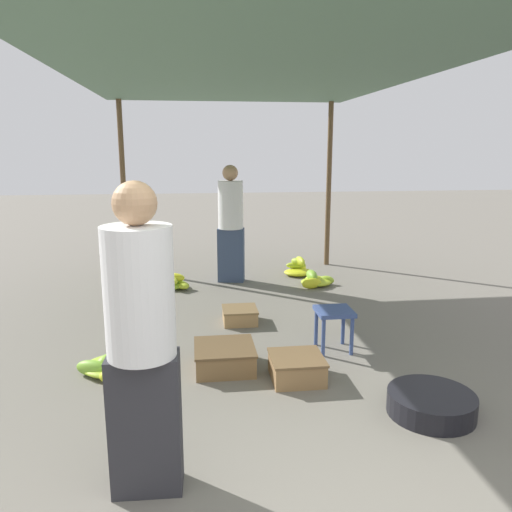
{
  "coord_description": "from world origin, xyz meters",
  "views": [
    {
      "loc": [
        -0.58,
        -1.74,
        1.9
      ],
      "look_at": [
        0.0,
        2.77,
        0.91
      ],
      "focal_mm": 35.0,
      "sensor_mm": 36.0,
      "label": 1
    }
  ],
  "objects": [
    {
      "name": "canopy_post_back_right",
      "position": [
        1.62,
        6.16,
        1.31
      ],
      "size": [
        0.08,
        0.08,
        2.61
      ],
      "primitive_type": "cylinder",
      "color": "brown",
      "rests_on": "ground"
    },
    {
      "name": "basin_black",
      "position": [
        1.11,
        1.39,
        0.08
      ],
      "size": [
        0.63,
        0.63,
        0.16
      ],
      "color": "black",
      "rests_on": "ground"
    },
    {
      "name": "crate_mid",
      "position": [
        -0.09,
        3.51,
        0.08
      ],
      "size": [
        0.38,
        0.38,
        0.17
      ],
      "color": "#9E7A4C",
      "rests_on": "ground"
    },
    {
      "name": "banana_pile_left_0",
      "position": [
        -1.27,
        2.38,
        0.06
      ],
      "size": [
        0.7,
        0.56,
        0.17
      ],
      "color": "#7BB536",
      "rests_on": "ground"
    },
    {
      "name": "vendor_foreground",
      "position": [
        -0.86,
        0.83,
        0.9
      ],
      "size": [
        0.39,
        0.38,
        1.74
      ],
      "color": "#2D2D33",
      "rests_on": "ground"
    },
    {
      "name": "canopy_tarp",
      "position": [
        0.0,
        3.23,
        2.63
      ],
      "size": [
        3.64,
        6.26,
        0.04
      ],
      "primitive_type": "cube",
      "color": "#567A60",
      "rests_on": "canopy_post_front_left"
    },
    {
      "name": "crate_far",
      "position": [
        0.25,
        2.06,
        0.1
      ],
      "size": [
        0.44,
        0.44,
        0.21
      ],
      "color": "olive",
      "rests_on": "ground"
    },
    {
      "name": "banana_pile_left_1",
      "position": [
        -0.89,
        4.99,
        0.09
      ],
      "size": [
        0.55,
        0.42,
        0.22
      ],
      "color": "yellow",
      "rests_on": "ground"
    },
    {
      "name": "banana_pile_right_0",
      "position": [
        1.13,
        4.91,
        0.07
      ],
      "size": [
        0.54,
        0.51,
        0.21
      ],
      "color": "#9EC330",
      "rests_on": "ground"
    },
    {
      "name": "stool",
      "position": [
        0.73,
        2.63,
        0.33
      ],
      "size": [
        0.34,
        0.34,
        0.41
      ],
      "color": "#384C84",
      "rests_on": "ground"
    },
    {
      "name": "shopper_walking_mid",
      "position": [
        -0.04,
        5.3,
        0.87
      ],
      "size": [
        0.42,
        0.42,
        1.67
      ],
      "color": "#384766",
      "rests_on": "ground"
    },
    {
      "name": "canopy_post_back_left",
      "position": [
        -1.62,
        6.16,
        1.31
      ],
      "size": [
        0.08,
        0.08,
        2.61
      ],
      "primitive_type": "cylinder",
      "color": "brown",
      "rests_on": "ground"
    },
    {
      "name": "banana_pile_right_1",
      "position": [
        1.01,
        5.53,
        0.11
      ],
      "size": [
        0.44,
        0.52,
        0.29
      ],
      "color": "#ABC92E",
      "rests_on": "ground"
    },
    {
      "name": "crate_near",
      "position": [
        -0.33,
        2.35,
        0.11
      ],
      "size": [
        0.53,
        0.53,
        0.21
      ],
      "color": "brown",
      "rests_on": "ground"
    }
  ]
}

